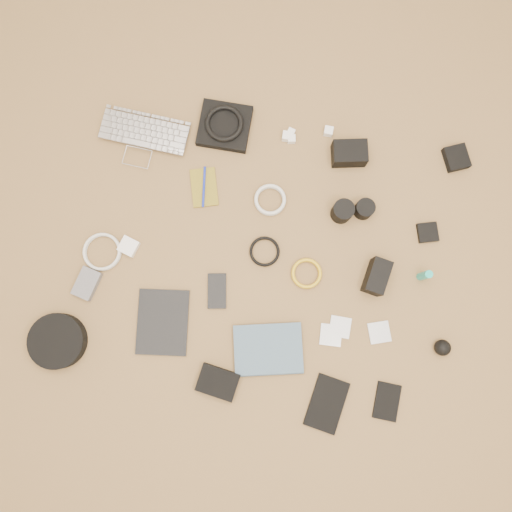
# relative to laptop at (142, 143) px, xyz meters

# --- Properties ---
(room_shell) EXTENTS (4.04, 4.04, 2.58)m
(room_shell) POSITION_rel_laptop_xyz_m (0.47, -0.39, 1.24)
(room_shell) COLOR brown
(room_shell) RESTS_ON ground
(laptop) EXTENTS (0.35, 0.26, 0.03)m
(laptop) POSITION_rel_laptop_xyz_m (0.00, 0.00, 0.00)
(laptop) COLOR #B3B3B8
(laptop) RESTS_ON ground
(headphone_pouch) EXTENTS (0.19, 0.18, 0.03)m
(headphone_pouch) POSITION_rel_laptop_xyz_m (0.30, 0.10, 0.00)
(headphone_pouch) COLOR black
(headphone_pouch) RESTS_ON ground
(headphones) EXTENTS (0.15, 0.15, 0.02)m
(headphones) POSITION_rel_laptop_xyz_m (0.30, 0.10, 0.03)
(headphones) COLOR black
(headphones) RESTS_ON headphone_pouch
(charger_a) EXTENTS (0.03, 0.03, 0.02)m
(charger_a) POSITION_rel_laptop_xyz_m (0.54, 0.11, -0.00)
(charger_a) COLOR white
(charger_a) RESTS_ON ground
(charger_b) EXTENTS (0.03, 0.03, 0.03)m
(charger_b) POSITION_rel_laptop_xyz_m (0.55, 0.08, 0.00)
(charger_b) COLOR white
(charger_b) RESTS_ON ground
(charger_c) EXTENTS (0.03, 0.03, 0.03)m
(charger_c) POSITION_rel_laptop_xyz_m (0.68, 0.13, 0.00)
(charger_c) COLOR white
(charger_c) RESTS_ON ground
(charger_d) EXTENTS (0.03, 0.03, 0.03)m
(charger_d) POSITION_rel_laptop_xyz_m (0.53, 0.09, 0.00)
(charger_d) COLOR white
(charger_d) RESTS_ON ground
(dslr_camera) EXTENTS (0.13, 0.10, 0.07)m
(dslr_camera) POSITION_rel_laptop_xyz_m (0.76, 0.05, 0.02)
(dslr_camera) COLOR black
(dslr_camera) RESTS_ON ground
(lens_pouch) EXTENTS (0.11, 0.11, 0.03)m
(lens_pouch) POSITION_rel_laptop_xyz_m (1.16, 0.09, 0.00)
(lens_pouch) COLOR black
(lens_pouch) RESTS_ON ground
(notebook_olive) EXTENTS (0.12, 0.16, 0.01)m
(notebook_olive) POSITION_rel_laptop_xyz_m (0.25, -0.14, -0.01)
(notebook_olive) COLOR olive
(notebook_olive) RESTS_ON ground
(pen_blue) EXTENTS (0.02, 0.15, 0.01)m
(pen_blue) POSITION_rel_laptop_xyz_m (0.25, -0.14, -0.00)
(pen_blue) COLOR #1525B0
(pen_blue) RESTS_ON notebook_olive
(cable_white_a) EXTENTS (0.15, 0.15, 0.01)m
(cable_white_a) POSITION_rel_laptop_xyz_m (0.50, -0.15, -0.01)
(cable_white_a) COLOR silver
(cable_white_a) RESTS_ON ground
(lens_a) EXTENTS (0.09, 0.09, 0.08)m
(lens_a) POSITION_rel_laptop_xyz_m (0.76, -0.17, 0.03)
(lens_a) COLOR black
(lens_a) RESTS_ON ground
(lens_b) EXTENTS (0.07, 0.07, 0.06)m
(lens_b) POSITION_rel_laptop_xyz_m (0.84, -0.15, 0.02)
(lens_b) COLOR black
(lens_b) RESTS_ON ground
(card_reader) EXTENTS (0.09, 0.09, 0.02)m
(card_reader) POSITION_rel_laptop_xyz_m (1.08, -0.20, -0.00)
(card_reader) COLOR black
(card_reader) RESTS_ON ground
(power_brick) EXTENTS (0.08, 0.08, 0.03)m
(power_brick) POSITION_rel_laptop_xyz_m (0.01, -0.39, 0.00)
(power_brick) COLOR white
(power_brick) RESTS_ON ground
(cable_white_b) EXTENTS (0.16, 0.16, 0.01)m
(cable_white_b) POSITION_rel_laptop_xyz_m (-0.08, -0.42, -0.01)
(cable_white_b) COLOR silver
(cable_white_b) RESTS_ON ground
(cable_black) EXTENTS (0.14, 0.14, 0.01)m
(cable_black) POSITION_rel_laptop_xyz_m (0.50, -0.35, -0.01)
(cable_black) COLOR black
(cable_black) RESTS_ON ground
(cable_yellow) EXTENTS (0.14, 0.14, 0.01)m
(cable_yellow) POSITION_rel_laptop_xyz_m (0.66, -0.41, -0.01)
(cable_yellow) COLOR gold
(cable_yellow) RESTS_ON ground
(flash) EXTENTS (0.09, 0.13, 0.09)m
(flash) POSITION_rel_laptop_xyz_m (0.90, -0.39, 0.03)
(flash) COLOR black
(flash) RESTS_ON ground
(lens_cleaner) EXTENTS (0.04, 0.04, 0.10)m
(lens_cleaner) POSITION_rel_laptop_xyz_m (1.07, -0.37, 0.03)
(lens_cleaner) COLOR #1BAFA2
(lens_cleaner) RESTS_ON ground
(battery_charger) EXTENTS (0.10, 0.12, 0.03)m
(battery_charger) POSITION_rel_laptop_xyz_m (-0.11, -0.54, 0.00)
(battery_charger) COLOR slate
(battery_charger) RESTS_ON ground
(tablet) EXTENTS (0.20, 0.25, 0.01)m
(tablet) POSITION_rel_laptop_xyz_m (0.17, -0.64, -0.01)
(tablet) COLOR black
(tablet) RESTS_ON ground
(phone) EXTENTS (0.08, 0.13, 0.01)m
(phone) POSITION_rel_laptop_xyz_m (0.35, -0.51, -0.01)
(phone) COLOR black
(phone) RESTS_ON ground
(filter_case_left) EXTENTS (0.08, 0.08, 0.01)m
(filter_case_left) POSITION_rel_laptop_xyz_m (0.77, -0.61, -0.01)
(filter_case_left) COLOR silver
(filter_case_left) RESTS_ON ground
(filter_case_mid) EXTENTS (0.08, 0.08, 0.01)m
(filter_case_mid) POSITION_rel_laptop_xyz_m (0.80, -0.58, -0.01)
(filter_case_mid) COLOR silver
(filter_case_mid) RESTS_ON ground
(filter_case_right) EXTENTS (0.09, 0.09, 0.01)m
(filter_case_right) POSITION_rel_laptop_xyz_m (0.94, -0.58, -0.01)
(filter_case_right) COLOR silver
(filter_case_right) RESTS_ON ground
(air_blower) EXTENTS (0.07, 0.07, 0.06)m
(air_blower) POSITION_rel_laptop_xyz_m (1.15, -0.61, 0.02)
(air_blower) COLOR black
(air_blower) RESTS_ON ground
(headphone_case) EXTENTS (0.22, 0.22, 0.05)m
(headphone_case) POSITION_rel_laptop_xyz_m (-0.18, -0.75, 0.01)
(headphone_case) COLOR black
(headphone_case) RESTS_ON ground
(drive_case) EXTENTS (0.15, 0.12, 0.03)m
(drive_case) POSITION_rel_laptop_xyz_m (0.40, -0.82, 0.00)
(drive_case) COLOR black
(drive_case) RESTS_ON ground
(paperback) EXTENTS (0.26, 0.22, 0.02)m
(paperback) POSITION_rel_laptop_xyz_m (0.57, -0.78, -0.00)
(paperback) COLOR #445E74
(paperback) RESTS_ON ground
(notebook_black_a) EXTENTS (0.15, 0.20, 0.01)m
(notebook_black_a) POSITION_rel_laptop_xyz_m (0.78, -0.85, -0.01)
(notebook_black_a) COLOR black
(notebook_black_a) RESTS_ON ground
(notebook_black_b) EXTENTS (0.09, 0.13, 0.01)m
(notebook_black_b) POSITION_rel_laptop_xyz_m (0.99, -0.81, -0.01)
(notebook_black_b) COLOR black
(notebook_black_b) RESTS_ON ground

